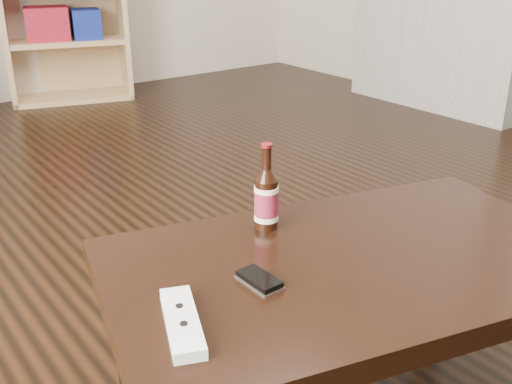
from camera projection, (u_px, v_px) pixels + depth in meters
floor at (262, 311)px, 1.77m from camera, size 5.00×6.00×0.01m
coffee_table at (349, 278)px, 1.29m from camera, size 1.15×0.84×0.39m
beer_bottle at (266, 199)px, 1.38m from camera, size 0.07×0.07×0.21m
phone at (259, 280)px, 1.17m from camera, size 0.05×0.10×0.02m
remote at (182, 322)px, 1.04m from camera, size 0.13×0.21×0.02m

